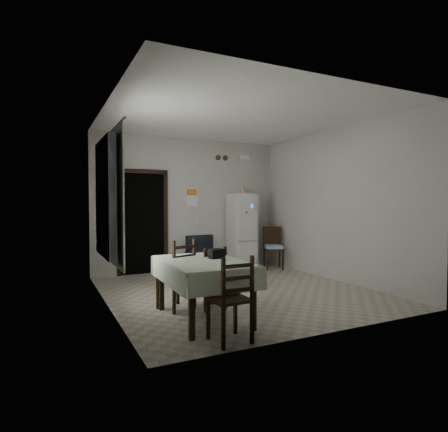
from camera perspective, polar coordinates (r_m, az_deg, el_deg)
ground at (r=6.42m, az=1.99°, el=-11.37°), size 4.50×4.50×0.00m
ceiling at (r=6.40m, az=2.03°, el=14.78°), size 4.20×4.50×0.02m
wall_back at (r=8.30m, az=-5.30°, el=1.76°), size 4.20×0.02×2.90m
wall_front at (r=4.39m, az=15.94°, el=1.48°), size 4.20×0.02×2.90m
wall_left at (r=5.58m, az=-17.42°, el=1.56°), size 0.02×4.50×2.90m
wall_right at (r=7.46m, az=16.40°, el=1.66°), size 0.02×4.50×2.90m
doorway at (r=8.20m, az=-12.68°, el=-1.01°), size 1.06×0.52×2.22m
window_recess at (r=5.37m, az=-17.64°, el=2.61°), size 0.10×1.20×1.60m
curtain at (r=5.39m, az=-16.48°, el=2.62°), size 0.02×1.45×1.85m
curtain_rod at (r=5.49m, az=-16.48°, el=12.60°), size 0.02×1.60×0.02m
calendar at (r=8.31m, az=-4.95°, el=2.93°), size 0.28×0.02×0.40m
calendar_image at (r=8.30m, az=-4.94°, el=3.62°), size 0.24×0.01×0.14m
light_switch at (r=8.35m, az=-4.30°, el=-0.64°), size 0.08×0.02×0.12m
vent_left at (r=8.62m, az=-0.88°, el=8.90°), size 0.12×0.03×0.12m
vent_right at (r=8.70m, az=0.21°, el=8.84°), size 0.12×0.03×0.12m
emergency_light at (r=8.90m, az=3.03°, el=8.88°), size 0.25×0.07×0.09m
fridge at (r=8.51m, az=2.71°, el=-2.31°), size 0.55×0.55×1.69m
tan_cone at (r=8.47m, az=2.77°, el=3.94°), size 0.21×0.21×0.16m
navy_seat at (r=8.15m, az=-3.14°, el=-5.76°), size 0.70×0.68×0.77m
corner_chair at (r=8.50m, az=7.55°, el=-4.85°), size 0.53×0.53×0.95m
dining_table at (r=4.85m, az=-3.16°, el=-11.20°), size 0.99×1.48×0.75m
black_bag at (r=4.94m, az=-1.16°, el=-5.75°), size 0.21×0.14×0.13m
dining_chair_far_left at (r=5.32m, az=-7.33°, el=-8.74°), size 0.54×0.54×0.99m
dining_chair_far_right at (r=5.35m, az=-2.26°, el=-9.27°), size 0.42×0.42×0.88m
dining_chair_near_head at (r=4.08m, az=0.86°, el=-12.42°), size 0.42×0.42×0.93m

